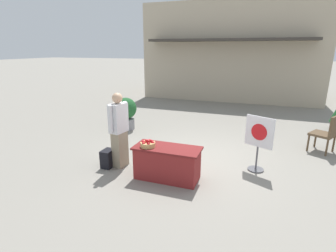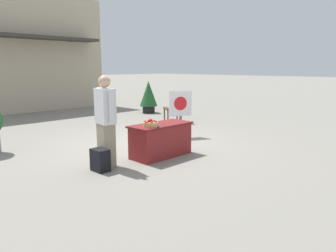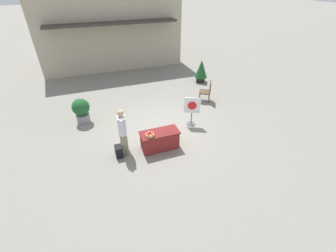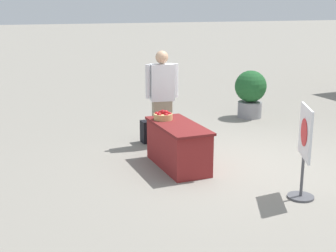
{
  "view_description": "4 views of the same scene",
  "coord_description": "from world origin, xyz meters",
  "px_view_note": "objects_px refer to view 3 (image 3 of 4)",
  "views": [
    {
      "loc": [
        1.37,
        -5.98,
        2.71
      ],
      "look_at": [
        -0.65,
        -0.42,
        0.95
      ],
      "focal_mm": 28.0,
      "sensor_mm": 36.0,
      "label": 1
    },
    {
      "loc": [
        -5.22,
        -6.1,
        1.92
      ],
      "look_at": [
        -0.05,
        -1.04,
        0.6
      ],
      "focal_mm": 35.0,
      "sensor_mm": 36.0,
      "label": 2
    },
    {
      "loc": [
        -2.41,
        -7.44,
        5.35
      ],
      "look_at": [
        -0.04,
        -1.09,
        0.84
      ],
      "focal_mm": 24.0,
      "sensor_mm": 36.0,
      "label": 3
    },
    {
      "loc": [
        6.23,
        -3.99,
        2.56
      ],
      "look_at": [
        -0.61,
        -1.26,
        0.64
      ],
      "focal_mm": 50.0,
      "sensor_mm": 36.0,
      "label": 4
    }
  ],
  "objects_px": {
    "poster_board": "(192,110)",
    "apple_basket": "(150,134)",
    "patio_chair": "(207,90)",
    "backpack": "(119,151)",
    "potted_plant_near_right": "(201,70)",
    "display_table": "(160,140)",
    "person_visitor": "(123,132)",
    "potted_plant_near_left": "(81,110)"
  },
  "relations": [
    {
      "from": "poster_board",
      "to": "apple_basket",
      "type": "bearing_deg",
      "value": -35.82
    },
    {
      "from": "patio_chair",
      "to": "backpack",
      "type": "bearing_deg",
      "value": 59.17
    },
    {
      "from": "apple_basket",
      "to": "potted_plant_near_right",
      "type": "xyz_separation_m",
      "value": [
        4.77,
        5.3,
        -0.05
      ]
    },
    {
      "from": "display_table",
      "to": "apple_basket",
      "type": "bearing_deg",
      "value": -165.27
    },
    {
      "from": "person_visitor",
      "to": "poster_board",
      "type": "xyz_separation_m",
      "value": [
        3.05,
        0.85,
        -0.19
      ]
    },
    {
      "from": "apple_basket",
      "to": "person_visitor",
      "type": "relative_size",
      "value": 0.18
    },
    {
      "from": "patio_chair",
      "to": "potted_plant_near_left",
      "type": "xyz_separation_m",
      "value": [
        -6.06,
        0.09,
        0.03
      ]
    },
    {
      "from": "person_visitor",
      "to": "backpack",
      "type": "xyz_separation_m",
      "value": [
        -0.25,
        -0.15,
        -0.69
      ]
    },
    {
      "from": "apple_basket",
      "to": "backpack",
      "type": "xyz_separation_m",
      "value": [
        -1.12,
        0.17,
        -0.57
      ]
    },
    {
      "from": "backpack",
      "to": "potted_plant_near_left",
      "type": "xyz_separation_m",
      "value": [
        -1.06,
        2.85,
        0.4
      ]
    },
    {
      "from": "display_table",
      "to": "poster_board",
      "type": "xyz_separation_m",
      "value": [
        1.79,
        1.06,
        0.36
      ]
    },
    {
      "from": "potted_plant_near_left",
      "to": "display_table",
      "type": "bearing_deg",
      "value": -48.51
    },
    {
      "from": "person_visitor",
      "to": "potted_plant_near_left",
      "type": "relative_size",
      "value": 1.6
    },
    {
      "from": "apple_basket",
      "to": "potted_plant_near_right",
      "type": "relative_size",
      "value": 0.24
    },
    {
      "from": "display_table",
      "to": "patio_chair",
      "type": "bearing_deg",
      "value": 39.0
    },
    {
      "from": "apple_basket",
      "to": "patio_chair",
      "type": "height_order",
      "value": "patio_chair"
    },
    {
      "from": "person_visitor",
      "to": "patio_chair",
      "type": "xyz_separation_m",
      "value": [
        4.74,
        2.61,
        -0.32
      ]
    },
    {
      "from": "backpack",
      "to": "poster_board",
      "type": "distance_m",
      "value": 3.48
    },
    {
      "from": "backpack",
      "to": "poster_board",
      "type": "relative_size",
      "value": 0.33
    },
    {
      "from": "apple_basket",
      "to": "potted_plant_near_left",
      "type": "relative_size",
      "value": 0.29
    },
    {
      "from": "person_visitor",
      "to": "potted_plant_near_right",
      "type": "relative_size",
      "value": 1.32
    },
    {
      "from": "backpack",
      "to": "potted_plant_near_left",
      "type": "bearing_deg",
      "value": 110.42
    },
    {
      "from": "potted_plant_near_right",
      "to": "potted_plant_near_left",
      "type": "xyz_separation_m",
      "value": [
        -6.94,
        -2.29,
        -0.12
      ]
    },
    {
      "from": "patio_chair",
      "to": "potted_plant_near_right",
      "type": "bearing_deg",
      "value": -80.22
    },
    {
      "from": "display_table",
      "to": "person_visitor",
      "type": "bearing_deg",
      "value": 170.55
    },
    {
      "from": "person_visitor",
      "to": "poster_board",
      "type": "height_order",
      "value": "person_visitor"
    },
    {
      "from": "apple_basket",
      "to": "person_visitor",
      "type": "xyz_separation_m",
      "value": [
        -0.87,
        0.31,
        0.13
      ]
    },
    {
      "from": "apple_basket",
      "to": "potted_plant_near_left",
      "type": "height_order",
      "value": "potted_plant_near_left"
    },
    {
      "from": "person_visitor",
      "to": "potted_plant_near_left",
      "type": "distance_m",
      "value": 3.01
    },
    {
      "from": "backpack",
      "to": "display_table",
      "type": "bearing_deg",
      "value": -2.38
    },
    {
      "from": "display_table",
      "to": "backpack",
      "type": "height_order",
      "value": "display_table"
    },
    {
      "from": "apple_basket",
      "to": "patio_chair",
      "type": "xyz_separation_m",
      "value": [
        3.88,
        2.92,
        -0.19
      ]
    },
    {
      "from": "apple_basket",
      "to": "patio_chair",
      "type": "bearing_deg",
      "value": 37.02
    },
    {
      "from": "backpack",
      "to": "patio_chair",
      "type": "bearing_deg",
      "value": 28.89
    },
    {
      "from": "poster_board",
      "to": "person_visitor",
      "type": "bearing_deg",
      "value": -48.33
    },
    {
      "from": "patio_chair",
      "to": "potted_plant_near_right",
      "type": "relative_size",
      "value": 0.78
    },
    {
      "from": "poster_board",
      "to": "patio_chair",
      "type": "distance_m",
      "value": 2.45
    },
    {
      "from": "poster_board",
      "to": "potted_plant_near_right",
      "type": "xyz_separation_m",
      "value": [
        2.58,
        4.14,
        0.02
      ]
    },
    {
      "from": "poster_board",
      "to": "potted_plant_near_right",
      "type": "distance_m",
      "value": 4.88
    },
    {
      "from": "backpack",
      "to": "potted_plant_near_left",
      "type": "height_order",
      "value": "potted_plant_near_left"
    },
    {
      "from": "backpack",
      "to": "potted_plant_near_right",
      "type": "relative_size",
      "value": 0.32
    },
    {
      "from": "poster_board",
      "to": "potted_plant_near_right",
      "type": "bearing_deg",
      "value": 174.07
    }
  ]
}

